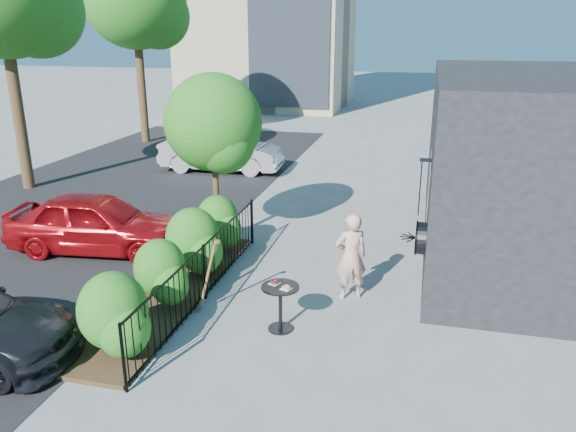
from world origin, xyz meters
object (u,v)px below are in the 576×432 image
(patio_tree, at_px, (215,129))
(woman, at_px, (351,256))
(car_silver, at_px, (222,151))
(street_tree_far, at_px, (136,3))
(shovel, at_px, (207,280))
(car_red, at_px, (97,223))
(cafe_table, at_px, (280,300))

(patio_tree, xyz_separation_m, woman, (3.39, -2.06, -1.92))
(patio_tree, relative_size, car_silver, 0.91)
(woman, bearing_deg, car_silver, -82.02)
(patio_tree, height_order, car_silver, patio_tree)
(street_tree_far, relative_size, shovel, 5.72)
(patio_tree, distance_m, car_silver, 7.57)
(car_red, bearing_deg, car_silver, -7.15)
(patio_tree, relative_size, cafe_table, 4.55)
(car_red, relative_size, car_silver, 0.93)
(woman, height_order, shovel, woman)
(street_tree_far, xyz_separation_m, car_red, (5.14, -12.27, -5.23))
(cafe_table, bearing_deg, street_tree_far, 124.45)
(cafe_table, height_order, woman, woman)
(street_tree_far, height_order, car_red, street_tree_far)
(street_tree_far, distance_m, car_silver, 8.56)
(woman, xyz_separation_m, car_silver, (-5.87, 8.92, -0.13))
(car_silver, bearing_deg, car_red, 176.21)
(patio_tree, distance_m, car_red, 3.47)
(patio_tree, height_order, cafe_table, patio_tree)
(cafe_table, height_order, car_silver, car_silver)
(woman, bearing_deg, shovel, 0.79)
(patio_tree, bearing_deg, street_tree_far, 124.51)
(woman, height_order, car_red, woman)
(patio_tree, relative_size, street_tree_far, 0.48)
(patio_tree, relative_size, woman, 2.33)
(woman, distance_m, car_red, 6.04)
(cafe_table, bearing_deg, car_red, 153.62)
(street_tree_far, distance_m, cafe_table, 18.66)
(street_tree_far, distance_m, shovel, 17.66)
(patio_tree, distance_m, cafe_table, 4.82)
(patio_tree, xyz_separation_m, shovel, (0.98, -3.25, -2.13))
(patio_tree, height_order, street_tree_far, street_tree_far)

